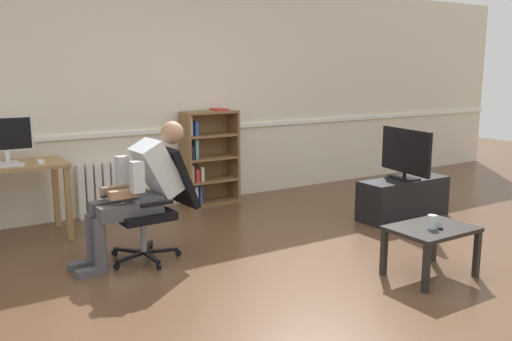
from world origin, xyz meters
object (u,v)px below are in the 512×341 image
Objects in this scene: tv_screen at (406,153)px; drinking_glass at (432,222)px; keyboard at (1,166)px; office_chair at (158,199)px; coffee_table at (431,234)px; bookshelf at (206,159)px; spare_remote at (440,226)px; person_seated at (139,188)px; imac_monitor at (6,136)px; computer_desk at (3,177)px; radiator at (115,188)px; computer_mouse at (41,162)px; tv_stand at (403,198)px.

drinking_glass is at bearing 148.12° from tv_screen.
keyboard is 1.54m from office_chair.
tv_screen is at bearing 49.46° from coffee_table.
bookshelf reaches higher than spare_remote.
person_seated is 8.00× the size of spare_remote.
imac_monitor is 4.51× the size of drinking_glass.
bookshelf is at bearing 50.41° from tv_screen.
keyboard is at bearing -112.11° from imac_monitor.
tv_screen is (3.87, -1.47, 0.10)m from computer_desk.
imac_monitor is 1.70m from office_chair.
computer_desk is 2.92× the size of keyboard.
computer_desk is 1.44× the size of tv_screen.
office_chair reaches higher than drinking_glass.
computer_desk is 0.97× the size of bookshelf.
spare_remote is at bearing 150.32° from tv_screen.
bookshelf is 2.36m from tv_screen.
bookshelf is at bearing 5.51° from imac_monitor.
radiator is (1.22, 0.53, -0.46)m from keyboard.
coffee_table is (2.74, -2.79, -0.29)m from computer_desk.
person_seated is (-0.29, -1.59, 0.34)m from radiator.
person_seated reaches higher than keyboard.
bookshelf is 1.41× the size of radiator.
person_seated is (0.90, -1.20, 0.01)m from computer_desk.
keyboard reaches higher than spare_remote.
computer_mouse is 1.11m from radiator.
bookshelf reaches higher than computer_desk.
computer_mouse reaches higher than drinking_glass.
keyboard is 3.86× the size of computer_mouse.
spare_remote is (1.88, -1.63, -0.23)m from person_seated.
radiator is at bearing 115.16° from drinking_glass.
person_seated is at bearing 93.89° from tv_screen.
tv_screen is (3.55, -1.35, -0.04)m from computer_mouse.
computer_mouse is 0.12× the size of radiator.
imac_monitor is 1.28× the size of keyboard.
computer_mouse is 3.63m from coffee_table.
person_seated is 2.98m from tv_screen.
imac_monitor reaches higher than radiator.
imac_monitor is 4.93× the size of computer_mouse.
imac_monitor reaches higher than coffee_table.
tv_screen reaches higher than tv_stand.
bookshelf is at bearing 97.78° from coffee_table.
tv_stand is at bearing 49.21° from drinking_glass.
tv_screen is at bearing -34.73° from radiator.
computer_desk is 7.51× the size of spare_remote.
computer_mouse reaches higher than spare_remote.
bookshelf is (2.34, 0.43, -0.20)m from keyboard.
spare_remote is (2.78, -2.84, -0.22)m from computer_desk.
bookshelf is at bearing 11.75° from computer_mouse.
spare_remote is at bearing -46.99° from imac_monitor.
computer_desk is at bearing -129.30° from imac_monitor.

